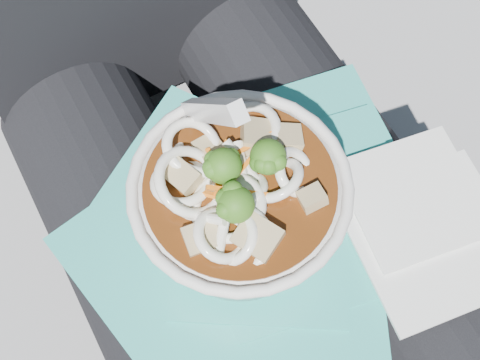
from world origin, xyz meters
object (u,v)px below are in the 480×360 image
lap (262,248)px  person_body (217,160)px  plastic_bag (255,223)px  stone_ledge (206,231)px  udon_bowl (239,204)px

lap → person_body: person_body is taller
plastic_bag → stone_ledge: bearing=85.6°
person_body → plastic_bag: size_ratio=2.98×
stone_ledge → plastic_bag: size_ratio=3.05×
stone_ledge → plastic_bag: plastic_bag is taller
lap → person_body: bearing=90.0°
lap → plastic_bag: 0.09m
udon_bowl → stone_ledge: bearing=79.4°
stone_ledge → plastic_bag: (-0.01, -0.15, 0.38)m
plastic_bag → udon_bowl: bearing=-170.0°
lap → udon_bowl: bearing=-167.7°
lap → udon_bowl: (-0.03, -0.01, 0.15)m
udon_bowl → plastic_bag: bearing=10.0°
lap → plastic_bag: (-0.01, -0.00, 0.09)m
lap → plastic_bag: bearing=-164.3°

